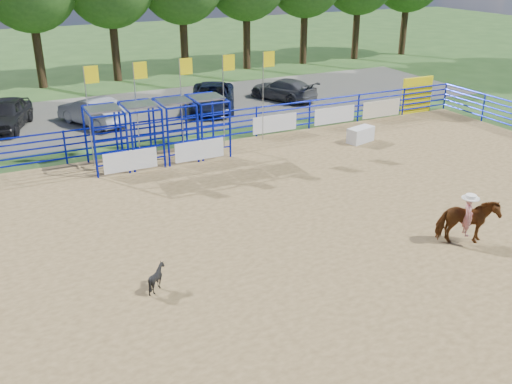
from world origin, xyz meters
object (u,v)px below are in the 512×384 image
car_b (93,111)px  horse_and_rider (467,219)px  calf (157,278)px  car_c (213,97)px  announcer_table (360,135)px  car_d (283,89)px  car_a (6,114)px

car_b → horse_and_rider: bearing=88.0°
calf → horse_and_rider: bearing=-101.8°
calf → car_c: car_c is taller
car_c → car_b: bearing=-155.5°
announcer_table → calf: (-12.46, -8.17, -0.00)m
car_b → car_c: bearing=155.9°
announcer_table → horse_and_rider: 10.31m
horse_and_rider → calf: (-9.36, 1.65, -0.47)m
horse_and_rider → car_d: bearing=78.6°
horse_and_rider → car_c: 18.49m
car_b → announcer_table: bearing=116.8°
announcer_table → car_a: bearing=146.8°
car_a → car_b: bearing=3.5°
horse_and_rider → car_c: (-0.96, 18.46, -0.10)m
car_d → car_a: bearing=-25.9°
announcer_table → car_a: car_a is taller
announcer_table → horse_and_rider: bearing=-107.5°
announcer_table → car_c: (-4.06, 8.64, 0.36)m
car_a → car_d: bearing=16.7°
horse_and_rider → car_a: horse_and_rider is taller
car_b → car_d: (11.49, 0.41, -0.08)m
car_d → car_c: bearing=-19.1°
car_a → car_d: car_a is taller
announcer_table → horse_and_rider: horse_and_rider is taller
announcer_table → car_d: bearing=85.5°
car_c → calf: bearing=-92.7°
calf → car_a: 18.07m
car_d → horse_and_rider: bearing=55.5°
car_a → car_d: (15.60, -0.76, -0.13)m
car_c → car_d: bearing=27.8°
announcer_table → horse_and_rider: (-3.10, -9.82, 0.47)m
horse_and_rider → car_a: size_ratio=0.50×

